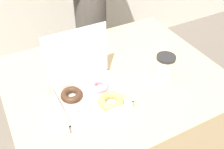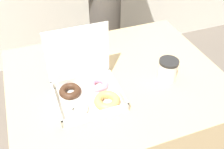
# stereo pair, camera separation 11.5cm
# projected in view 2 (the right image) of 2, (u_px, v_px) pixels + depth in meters

# --- Properties ---
(table) EXTENTS (1.00, 0.82, 0.73)m
(table) POSITION_uv_depth(u_px,v_px,m) (115.00, 126.00, 1.47)
(table) COLOR tan
(table) RESTS_ON ground_plane
(donut_box) EXTENTS (0.28, 0.26, 0.28)m
(donut_box) POSITION_uv_depth(u_px,v_px,m) (87.00, 89.00, 1.11)
(donut_box) COLOR white
(donut_box) RESTS_ON table
(coffee_cup) EXTENTS (0.09, 0.09, 0.11)m
(coffee_cup) POSITION_uv_depth(u_px,v_px,m) (168.00, 70.00, 1.19)
(coffee_cup) COLOR silver
(coffee_cup) RESTS_ON table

